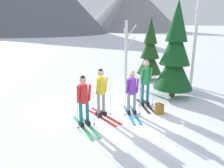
{
  "coord_description": "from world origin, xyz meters",
  "views": [
    {
      "loc": [
        -3.44,
        -6.32,
        3.22
      ],
      "look_at": [
        0.12,
        0.38,
        1.05
      ],
      "focal_mm": 34.54,
      "sensor_mm": 36.0,
      "label": 1
    }
  ],
  "objects": [
    {
      "name": "skier_in_red",
      "position": [
        -1.24,
        -0.28,
        0.93
      ],
      "size": [
        0.61,
        1.79,
        1.67
      ],
      "color": "green",
      "rests_on": "ground"
    },
    {
      "name": "ground_plane",
      "position": [
        0.0,
        0.0,
        0.0
      ],
      "size": [
        400.0,
        400.0,
        0.0
      ],
      "primitive_type": "plane",
      "color": "white"
    },
    {
      "name": "skier_in_purple",
      "position": [
        0.61,
        -0.2,
        0.9
      ],
      "size": [
        0.85,
        1.66,
        1.62
      ],
      "color": "#1E84D1",
      "rests_on": "ground"
    },
    {
      "name": "skier_in_yellow",
      "position": [
        -0.43,
        0.14,
        0.94
      ],
      "size": [
        0.62,
        1.82,
        1.73
      ],
      "color": "red",
      "rests_on": "ground"
    },
    {
      "name": "pine_tree_near",
      "position": [
        4.32,
        3.62,
        1.6
      ],
      "size": [
        1.45,
        1.45,
        3.5
      ],
      "color": "#51381E",
      "rests_on": "ground"
    },
    {
      "name": "backpack_on_snow_front",
      "position": [
        1.52,
        -0.67,
        0.19
      ],
      "size": [
        0.4,
        0.38,
        0.38
      ],
      "color": "#99661E",
      "rests_on": "ground"
    },
    {
      "name": "birch_tree_tall",
      "position": [
        2.51,
        3.28,
        1.74
      ],
      "size": [
        1.15,
        0.7,
        3.34
      ],
      "color": "silver",
      "rests_on": "ground"
    },
    {
      "name": "birch_tree_slender",
      "position": [
        5.26,
        1.3,
        2.36
      ],
      "size": [
        1.08,
        0.6,
        4.61
      ],
      "color": "silver",
      "rests_on": "ground"
    },
    {
      "name": "skier_in_green",
      "position": [
        1.56,
        0.28,
        1.07
      ],
      "size": [
        0.76,
        1.57,
        1.86
      ],
      "color": "black",
      "rests_on": "ground"
    },
    {
      "name": "pine_tree_mid",
      "position": [
        3.3,
        0.58,
        1.9
      ],
      "size": [
        1.72,
        1.72,
        4.15
      ],
      "color": "#51381E",
      "rests_on": "ground"
    }
  ]
}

